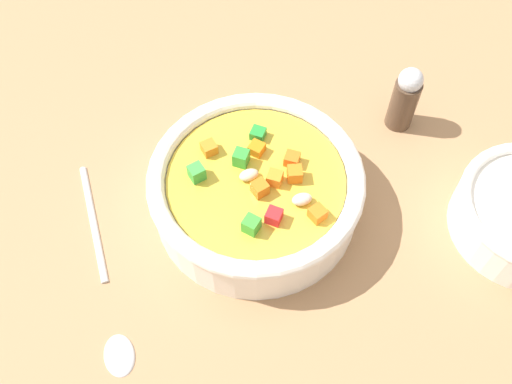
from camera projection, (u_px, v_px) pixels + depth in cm
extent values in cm
cube|color=#9E754F|center=(256.00, 212.00, 57.18)|extent=(140.00, 140.00, 2.00)
cylinder|color=white|center=(256.00, 195.00, 54.44)|extent=(19.17, 19.17, 4.49)
torus|color=white|center=(256.00, 178.00, 52.12)|extent=(19.68, 19.68, 1.65)
cylinder|color=gold|center=(256.00, 180.00, 52.37)|extent=(16.21, 16.21, 0.40)
cube|color=red|center=(274.00, 216.00, 49.45)|extent=(1.51, 1.51, 1.23)
cube|color=orange|center=(257.00, 149.00, 53.40)|extent=(1.63, 1.63, 0.97)
cube|color=#248C32|center=(258.00, 134.00, 54.36)|extent=(1.48, 1.48, 0.91)
cube|color=orange|center=(292.00, 159.00, 52.70)|extent=(1.43, 1.43, 1.08)
cube|color=green|center=(251.00, 225.00, 48.85)|extent=(1.63, 1.63, 1.48)
cube|color=orange|center=(260.00, 188.00, 50.91)|extent=(1.81, 1.81, 1.29)
cube|color=green|center=(197.00, 173.00, 51.67)|extent=(1.81, 1.81, 1.48)
cube|color=orange|center=(209.00, 148.00, 53.38)|extent=(1.80, 1.80, 1.06)
cube|color=orange|center=(275.00, 178.00, 51.53)|extent=(1.43, 1.43, 1.21)
cube|color=orange|center=(317.00, 213.00, 49.65)|extent=(1.81, 1.81, 1.12)
cube|color=green|center=(241.00, 158.00, 52.51)|extent=(1.45, 1.45, 1.52)
ellipsoid|color=beige|center=(249.00, 176.00, 51.81)|extent=(1.94, 2.13, 0.92)
ellipsoid|color=beige|center=(302.00, 199.00, 50.47)|extent=(1.82, 2.12, 1.01)
cube|color=orange|center=(295.00, 174.00, 51.69)|extent=(1.58, 1.58, 1.33)
cylinder|color=silver|center=(93.00, 221.00, 55.14)|extent=(11.73, 6.80, 0.67)
ellipsoid|color=silver|center=(118.00, 354.00, 48.25)|extent=(4.49, 4.03, 0.89)
cylinder|color=#4C3828|center=(403.00, 104.00, 59.47)|extent=(2.75, 2.75, 5.82)
sphere|color=silver|center=(411.00, 80.00, 56.49)|extent=(2.47, 2.47, 2.47)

